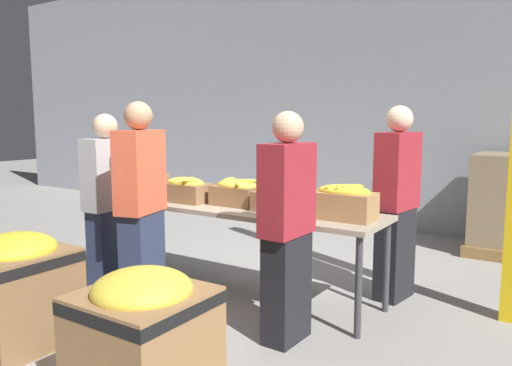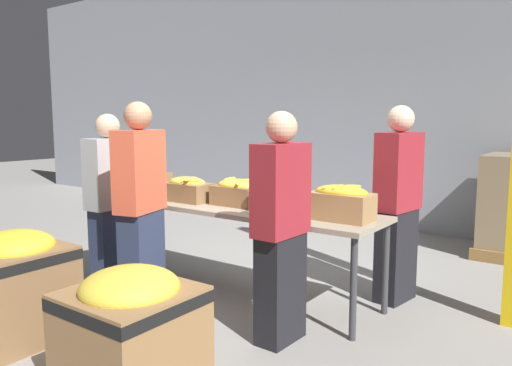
{
  "view_description": "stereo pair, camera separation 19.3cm",
  "coord_description": "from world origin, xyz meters",
  "views": [
    {
      "loc": [
        2.53,
        -3.49,
        1.54
      ],
      "look_at": [
        0.19,
        0.06,
        0.99
      ],
      "focal_mm": 35.0,
      "sensor_mm": 36.0,
      "label": 1
    },
    {
      "loc": [
        2.69,
        -3.38,
        1.54
      ],
      "look_at": [
        0.19,
        0.06,
        0.99
      ],
      "focal_mm": 35.0,
      "sensor_mm": 36.0,
      "label": 2
    }
  ],
  "objects": [
    {
      "name": "ground_plane",
      "position": [
        0.0,
        0.0,
        0.0
      ],
      "size": [
        30.0,
        30.0,
        0.0
      ],
      "primitive_type": "plane",
      "color": "gray"
    },
    {
      "name": "wall_back",
      "position": [
        0.0,
        3.33,
        2.0
      ],
      "size": [
        16.0,
        0.08,
        4.0
      ],
      "color": "#9399A3",
      "rests_on": "ground_plane"
    },
    {
      "name": "sorting_table",
      "position": [
        0.0,
        0.0,
        0.73
      ],
      "size": [
        2.68,
        0.71,
        0.78
      ],
      "color": "#9E937F",
      "rests_on": "ground_plane"
    },
    {
      "name": "banana_box_0",
      "position": [
        -1.11,
        -0.05,
        0.93
      ],
      "size": [
        0.47,
        0.33,
        0.3
      ],
      "color": "olive",
      "rests_on": "sorting_table"
    },
    {
      "name": "banana_box_1",
      "position": [
        -0.5,
        -0.06,
        0.89
      ],
      "size": [
        0.47,
        0.28,
        0.24
      ],
      "color": "olive",
      "rests_on": "sorting_table"
    },
    {
      "name": "banana_box_2",
      "position": [
        0.01,
        0.03,
        0.9
      ],
      "size": [
        0.43,
        0.29,
        0.25
      ],
      "color": "olive",
      "rests_on": "sorting_table"
    },
    {
      "name": "banana_box_3",
      "position": [
        0.5,
        0.02,
        0.88
      ],
      "size": [
        0.47,
        0.33,
        0.22
      ],
      "color": "olive",
      "rests_on": "sorting_table"
    },
    {
      "name": "banana_box_4",
      "position": [
        1.04,
        -0.02,
        0.92
      ],
      "size": [
        0.47,
        0.27,
        0.27
      ],
      "color": "#A37A4C",
      "rests_on": "sorting_table"
    },
    {
      "name": "volunteer_0",
      "position": [
        -0.41,
        -0.71,
        0.83
      ],
      "size": [
        0.33,
        0.49,
        1.67
      ],
      "rotation": [
        0.0,
        0.0,
        1.83
      ],
      "color": "#2D3856",
      "rests_on": "ground_plane"
    },
    {
      "name": "volunteer_1",
      "position": [
        -0.92,
        -0.61,
        0.79
      ],
      "size": [
        0.24,
        0.44,
        1.58
      ],
      "rotation": [
        0.0,
        0.0,
        1.64
      ],
      "color": "#2D3856",
      "rests_on": "ground_plane"
    },
    {
      "name": "volunteer_2",
      "position": [
        1.23,
        0.64,
        0.82
      ],
      "size": [
        0.28,
        0.47,
        1.65
      ],
      "rotation": [
        0.0,
        0.0,
        -1.72
      ],
      "color": "black",
      "rests_on": "ground_plane"
    },
    {
      "name": "volunteer_3",
      "position": [
        0.88,
        -0.6,
        0.79
      ],
      "size": [
        0.23,
        0.43,
        1.59
      ],
      "rotation": [
        0.0,
        0.0,
        1.54
      ],
      "color": "black",
      "rests_on": "ground_plane"
    },
    {
      "name": "donation_bin_0",
      "position": [
        -0.63,
        -1.65,
        0.41
      ],
      "size": [
        0.64,
        0.64,
        0.77
      ],
      "color": "olive",
      "rests_on": "ground_plane"
    },
    {
      "name": "donation_bin_1",
      "position": [
        0.57,
        -1.65,
        0.38
      ],
      "size": [
        0.65,
        0.65,
        0.73
      ],
      "color": "olive",
      "rests_on": "ground_plane"
    }
  ]
}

